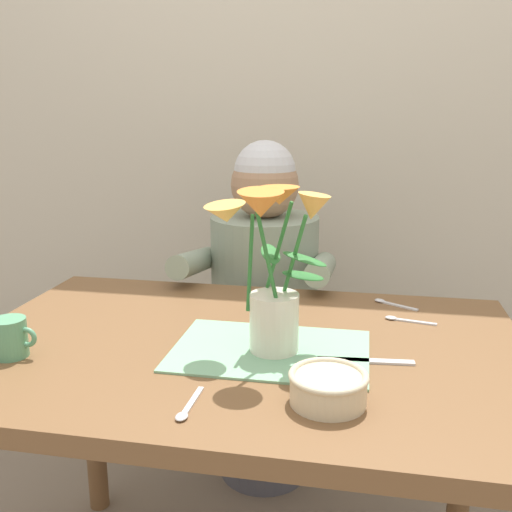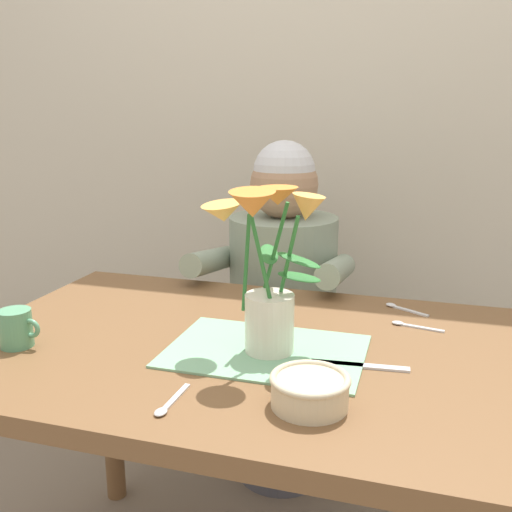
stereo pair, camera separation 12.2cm
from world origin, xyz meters
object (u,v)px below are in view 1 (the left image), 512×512
Objects in this scene: seated_person at (264,319)px; ceramic_bowl at (328,387)px; dinner_knife at (366,361)px; flower_vase at (271,269)px; ceramic_mug at (11,338)px.

seated_person is 8.35× the size of ceramic_bowl.
seated_person is 0.76m from dinner_knife.
dinner_knife is at bearing -4.37° from flower_vase.
seated_person is 0.75m from flower_vase.
dinner_knife is (0.19, -0.01, -0.17)m from flower_vase.
seated_person reaches higher than ceramic_mug.
flower_vase is at bearing -79.44° from seated_person.
flower_vase is (0.13, -0.65, 0.35)m from seated_person.
ceramic_mug is at bearing -166.62° from flower_vase.
ceramic_mug is (-0.51, -0.12, -0.14)m from flower_vase.
ceramic_mug reaches higher than dinner_knife.
flower_vase is 2.53× the size of ceramic_bowl.
dinner_knife is (0.32, -0.66, 0.18)m from seated_person.
ceramic_mug is (-0.38, -0.77, 0.22)m from seated_person.
ceramic_bowl is at bearing -55.88° from flower_vase.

